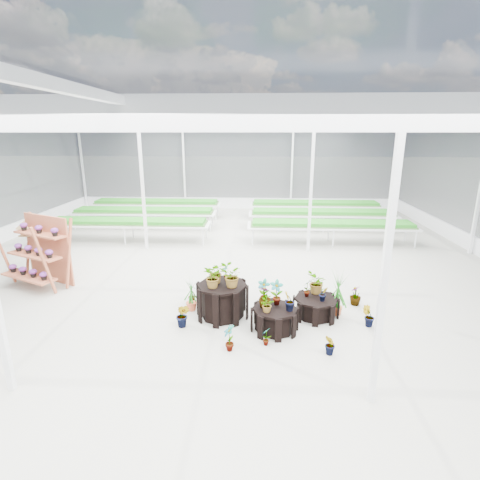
{
  "coord_description": "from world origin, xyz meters",
  "views": [
    {
      "loc": [
        1.12,
        -9.22,
        4.2
      ],
      "look_at": [
        0.65,
        0.82,
        1.3
      ],
      "focal_mm": 28.0,
      "sensor_mm": 36.0,
      "label": 1
    }
  ],
  "objects_px": {
    "shelf_rack": "(36,253)",
    "bird_table": "(30,247)",
    "plinth_low": "(316,307)",
    "plinth_tall": "(222,300)",
    "plinth_mid": "(275,319)"
  },
  "relations": [
    {
      "from": "plinth_low",
      "to": "shelf_rack",
      "type": "relative_size",
      "value": 0.53
    },
    {
      "from": "shelf_rack",
      "to": "plinth_mid",
      "type": "bearing_deg",
      "value": 6.0
    },
    {
      "from": "shelf_rack",
      "to": "bird_table",
      "type": "relative_size",
      "value": 1.13
    },
    {
      "from": "bird_table",
      "to": "shelf_rack",
      "type": "bearing_deg",
      "value": -69.57
    },
    {
      "from": "shelf_rack",
      "to": "bird_table",
      "type": "distance_m",
      "value": 1.08
    },
    {
      "from": "shelf_rack",
      "to": "bird_table",
      "type": "bearing_deg",
      "value": 153.94
    },
    {
      "from": "plinth_mid",
      "to": "shelf_rack",
      "type": "relative_size",
      "value": 0.51
    },
    {
      "from": "plinth_tall",
      "to": "plinth_low",
      "type": "xyz_separation_m",
      "value": [
        2.2,
        0.1,
        -0.17
      ]
    },
    {
      "from": "plinth_low",
      "to": "shelf_rack",
      "type": "distance_m",
      "value": 7.72
    },
    {
      "from": "bird_table",
      "to": "plinth_low",
      "type": "bearing_deg",
      "value": -34.78
    },
    {
      "from": "plinth_low",
      "to": "plinth_tall",
      "type": "bearing_deg",
      "value": -177.4
    },
    {
      "from": "plinth_tall",
      "to": "plinth_mid",
      "type": "distance_m",
      "value": 1.35
    },
    {
      "from": "plinth_mid",
      "to": "plinth_low",
      "type": "bearing_deg",
      "value": 34.99
    },
    {
      "from": "plinth_mid",
      "to": "plinth_low",
      "type": "xyz_separation_m",
      "value": [
        1.0,
        0.7,
        -0.03
      ]
    },
    {
      "from": "plinth_tall",
      "to": "plinth_low",
      "type": "relative_size",
      "value": 1.14
    }
  ]
}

